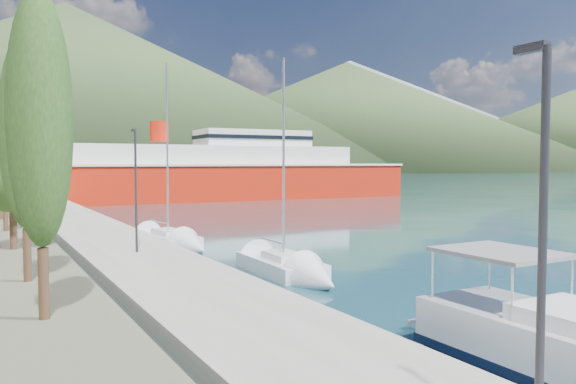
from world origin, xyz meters
TOP-DOWN VIEW (x-y plane):
  - ground at (0.00, 120.00)m, footprint 1400.00×1400.00m
  - quay at (-9.00, 26.00)m, footprint 5.00×88.00m
  - hills_far at (138.59, 618.73)m, footprint 1480.00×900.00m
  - hills_near at (98.04, 372.50)m, footprint 1010.00×520.00m
  - tree_row at (-14.20, 33.64)m, footprint 3.99×63.38m
  - lamp_posts at (-9.00, 14.53)m, footprint 0.15×49.75m
  - sailboat_near at (-3.37, 6.95)m, footprint 2.47×7.65m
  - sailboat_mid at (-5.10, 18.41)m, footprint 3.20×8.73m
  - ferry at (14.08, 60.27)m, footprint 57.60×14.37m

SIDE VIEW (x-z plane):
  - ground at x=0.00m, z-range 0.00..0.00m
  - sailboat_near at x=-3.37m, z-range -5.16..5.75m
  - sailboat_mid at x=-5.10m, z-range -5.84..6.43m
  - quay at x=-9.00m, z-range 0.00..0.80m
  - ferry at x=14.08m, z-range -2.22..9.13m
  - lamp_posts at x=-9.00m, z-range 1.05..7.11m
  - tree_row at x=-14.20m, z-range 0.18..11.32m
  - hills_near at x=98.04m, z-range -8.32..106.68m
  - hills_far at x=138.59m, z-range -12.61..167.39m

